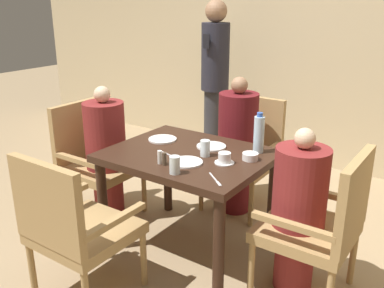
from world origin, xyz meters
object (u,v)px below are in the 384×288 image
Objects in this scene: diner_in_right_chair at (298,210)px; diner_in_left_chair at (106,153)px; bowl_small at (250,156)px; glass_tall_mid at (175,165)px; teacup_with_saucer at (224,159)px; plate_dessert_center at (163,139)px; chair_left_side at (94,156)px; chair_right_side at (322,222)px; standing_host at (215,79)px; chair_far_side at (245,150)px; water_bottle at (259,134)px; diner_in_far_chair at (237,145)px; plate_main_right at (211,146)px; glass_tall_near at (205,148)px; chair_near_corner at (73,225)px; plate_main_left at (187,162)px.

diner_in_left_chair is at bearing -180.00° from diner_in_right_chair.
diner_in_left_chair is 1.61m from diner_in_right_chair.
bowl_small is 0.54m from glass_tall_mid.
plate_dessert_center is at bearing 167.01° from teacup_with_saucer.
chair_left_side and chair_right_side have the same top height.
standing_host is 15.65× the size of glass_tall_mid.
standing_host is (0.04, 1.58, 0.36)m from diner_in_left_chair.
water_bottle is (0.39, -0.57, 0.36)m from chair_far_side.
diner_in_far_chair reaches higher than glass_tall_mid.
plate_main_right is at bearing 10.20° from chair_left_side.
chair_far_side is 0.78m from water_bottle.
plate_dessert_center is (0.64, 0.11, 0.24)m from chair_left_side.
plate_dessert_center is 0.63m from teacup_with_saucer.
chair_right_side is at bearing 0.00° from chair_left_side.
water_bottle is 0.67m from glass_tall_mid.
glass_tall_mid is (0.07, -0.53, 0.05)m from plate_main_right.
standing_host is (-1.57, 1.58, 0.38)m from diner_in_right_chair.
water_bottle is 2.55× the size of glass_tall_near.
diner_in_left_chair reaches higher than bowl_small.
standing_host reaches higher than glass_tall_near.
teacup_with_saucer is (0.30, -0.88, 0.26)m from chair_far_side.
glass_tall_near is at bearing 179.25° from chair_right_side.
chair_right_side is 0.93m from plate_main_right.
chair_near_corner is at bearing -140.29° from diner_in_right_chair.
chair_left_side reaches higher than glass_tall_mid.
bowl_small is at bearing 42.69° from plate_main_left.
plate_dessert_center is at bearing -179.41° from bowl_small.
chair_near_corner is at bearing -122.37° from teacup_with_saucer.
diner_in_left_chair reaches higher than teacup_with_saucer.
glass_tall_mid reaches higher than plate_main_right.
chair_left_side is 1.27m from chair_far_side.
chair_near_corner is (-0.21, -1.69, 0.00)m from chair_far_side.
teacup_with_saucer is 0.46× the size of water_bottle.
chair_far_side is at bearing 95.71° from plate_main_left.
chair_left_side is at bearing -96.67° from standing_host.
standing_host is 2.13m from glass_tall_mid.
teacup_with_saucer is at bearing -70.94° from chair_far_side.
plate_dessert_center is 0.72m from bowl_small.
chair_far_side is at bearing 96.76° from glass_tall_mid.
diner_in_right_chair is (0.80, -0.85, 0.04)m from chair_far_side.
chair_far_side is 3.35× the size of water_bottle.
chair_near_corner is 0.55× the size of standing_host.
standing_host is 1.88m from bowl_small.
chair_left_side is 0.89× the size of diner_in_right_chair.
plate_main_left is (-0.70, -0.16, 0.20)m from diner_in_right_chair.
diner_in_far_chair is 1.10× the size of diner_in_right_chair.
chair_right_side is at bearing -36.30° from diner_in_far_chair.
plate_dessert_center is (0.45, -1.46, -0.18)m from standing_host.
bowl_small is 0.38× the size of water_bottle.
chair_right_side is at bearing 2.62° from teacup_with_saucer.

